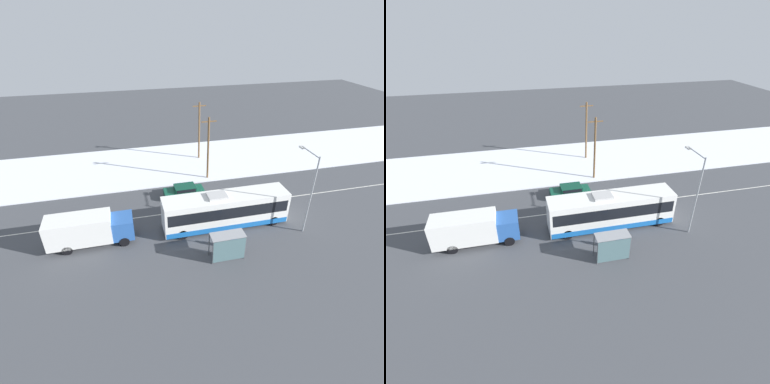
% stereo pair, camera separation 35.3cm
% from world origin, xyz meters
% --- Properties ---
extents(ground_plane, '(120.00, 120.00, 0.00)m').
position_xyz_m(ground_plane, '(0.00, 0.00, 0.00)').
color(ground_plane, '#424449').
extents(snow_lot, '(80.00, 12.82, 0.12)m').
position_xyz_m(snow_lot, '(0.00, 12.03, 0.06)').
color(snow_lot, silver).
rests_on(snow_lot, ground_plane).
extents(lane_marking_center, '(60.00, 0.12, 0.00)m').
position_xyz_m(lane_marking_center, '(0.00, 0.00, 0.00)').
color(lane_marking_center, silver).
rests_on(lane_marking_center, ground_plane).
extents(city_bus, '(12.11, 2.57, 3.60)m').
position_xyz_m(city_bus, '(-0.62, -3.18, 1.76)').
color(city_bus, white).
rests_on(city_bus, ground_plane).
extents(box_truck, '(7.48, 2.30, 2.94)m').
position_xyz_m(box_truck, '(-13.30, -3.01, 1.64)').
color(box_truck, silver).
rests_on(box_truck, ground_plane).
extents(sedan_car, '(4.52, 1.80, 1.30)m').
position_xyz_m(sedan_car, '(-3.32, 3.05, 0.72)').
color(sedan_car, '#0F4733').
rests_on(sedan_car, ground_plane).
extents(pedestrian_at_stop, '(0.60, 0.27, 1.67)m').
position_xyz_m(pedestrian_at_stop, '(-0.98, -6.66, 1.02)').
color(pedestrian_at_stop, '#23232D').
rests_on(pedestrian_at_stop, ground_plane).
extents(bus_shelter, '(2.89, 1.20, 2.40)m').
position_xyz_m(bus_shelter, '(-1.95, -7.81, 1.68)').
color(bus_shelter, gray).
rests_on(bus_shelter, ground_plane).
extents(streetlamp, '(0.36, 3.02, 7.78)m').
position_xyz_m(streetlamp, '(6.36, -5.33, 4.94)').
color(streetlamp, '#9EA3A8').
rests_on(streetlamp, ground_plane).
extents(utility_pole_roadside, '(1.80, 0.24, 7.85)m').
position_xyz_m(utility_pole_roadside, '(0.44, 6.57, 4.11)').
color(utility_pole_roadside, brown).
rests_on(utility_pole_roadside, ground_plane).
extents(utility_pole_snowlot, '(1.80, 0.24, 8.01)m').
position_xyz_m(utility_pole_snowlot, '(0.93, 12.70, 4.19)').
color(utility_pole_snowlot, brown).
rests_on(utility_pole_snowlot, ground_plane).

